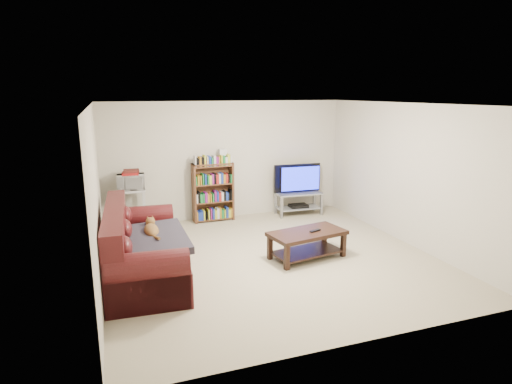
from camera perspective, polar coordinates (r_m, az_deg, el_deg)
name	(u,v)px	position (r m, az deg, el deg)	size (l,w,h in m)	color
floor	(270,258)	(6.87, 1.91, -8.81)	(5.00, 5.00, 0.00)	#BEB18D
ceiling	(271,104)	(6.37, 2.08, 11.63)	(5.00, 5.00, 0.00)	white
wall_back	(227,160)	(8.85, -3.88, 4.25)	(5.00, 5.00, 0.00)	beige
wall_front	(362,235)	(4.36, 14.01, -5.58)	(5.00, 5.00, 0.00)	beige
wall_left	(96,197)	(6.09, -20.50, -0.69)	(5.00, 5.00, 0.00)	beige
wall_right	(407,174)	(7.76, 19.48, 2.25)	(5.00, 5.00, 0.00)	beige
sofa	(139,253)	(6.35, -15.37, -7.80)	(1.16, 2.43, 1.02)	#451113
blanket	(152,239)	(6.12, -13.65, -6.16)	(0.92, 1.19, 0.10)	#2D2934
cat	(151,231)	(6.31, -13.77, -5.01)	(0.26, 0.65, 0.19)	brown
coffee_table	(307,239)	(6.83, 6.83, -6.30)	(1.29, 0.81, 0.44)	black
remote	(315,231)	(6.81, 7.88, -5.13)	(0.20, 0.05, 0.02)	black
tv_stand	(299,200)	(9.19, 5.69, -1.01)	(0.98, 0.48, 0.48)	#999EA3
television	(299,179)	(9.09, 5.75, 1.77)	(1.04, 0.14, 0.60)	black
dvd_player	(298,206)	(9.22, 5.67, -1.83)	(0.39, 0.27, 0.06)	black
bookshelf	(213,191)	(8.68, -5.74, 0.10)	(0.83, 0.28, 1.19)	#53311D
shelf_clutter	(217,157)	(8.59, -5.24, 4.61)	(0.61, 0.20, 0.28)	silver
microwave_stand	(132,204)	(8.36, -16.16, -1.57)	(0.52, 0.39, 0.81)	silver
microwave	(131,182)	(8.26, -16.35, 1.29)	(0.50, 0.34, 0.27)	silver
game_boxes	(130,173)	(8.23, -16.42, 2.40)	(0.29, 0.26, 0.05)	maroon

